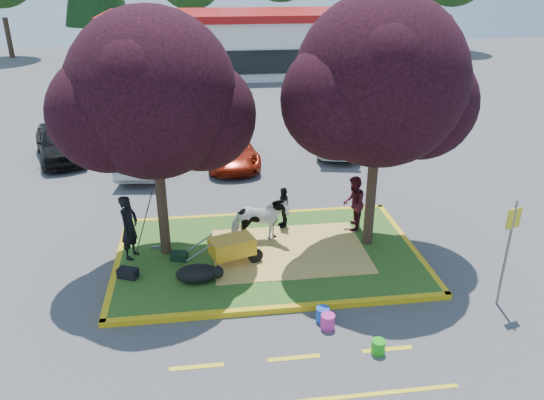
{
  "coord_description": "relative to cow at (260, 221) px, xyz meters",
  "views": [
    {
      "loc": [
        -1.62,
        -12.75,
        7.42
      ],
      "look_at": [
        0.18,
        0.5,
        1.5
      ],
      "focal_mm": 35.0,
      "sensor_mm": 36.0,
      "label": 1
    }
  ],
  "objects": [
    {
      "name": "handler",
      "position": [
        -3.54,
        -0.35,
        0.22
      ],
      "size": [
        0.65,
        0.77,
        1.79
      ],
      "primitive_type": "imported",
      "rotation": [
        0.0,
        0.0,
        1.17
      ],
      "color": "black",
      "rests_on": "median_island"
    },
    {
      "name": "gear_bag_green",
      "position": [
        -2.27,
        -0.71,
        -0.56
      ],
      "size": [
        0.49,
        0.37,
        0.23
      ],
      "primitive_type": "cube",
      "rotation": [
        0.0,
        0.0,
        -0.25
      ],
      "color": "black",
      "rests_on": "median_island"
    },
    {
      "name": "bucket_blue",
      "position": [
        1.03,
        -3.66,
        -0.66
      ],
      "size": [
        0.33,
        0.33,
        0.34
      ],
      "primitive_type": "cylinder",
      "rotation": [
        0.0,
        0.0,
        -0.06
      ],
      "color": "blue",
      "rests_on": "ground"
    },
    {
      "name": "curb_near",
      "position": [
        0.16,
        -3.2,
        -0.75
      ],
      "size": [
        8.3,
        0.16,
        0.15
      ],
      "primitive_type": "cube",
      "color": "gold",
      "rests_on": "ground"
    },
    {
      "name": "tree_purple_right",
      "position": [
        3.08,
        -0.44,
        3.74
      ],
      "size": [
        5.3,
        4.4,
        6.82
      ],
      "color": "black",
      "rests_on": "median_island"
    },
    {
      "name": "fire_lane_stripe_a",
      "position": [
        -1.84,
        -4.82,
        -0.82
      ],
      "size": [
        1.1,
        0.12,
        0.01
      ],
      "primitive_type": "cube",
      "color": "yellow",
      "rests_on": "ground"
    },
    {
      "name": "retail_building",
      "position": [
        2.16,
        27.36,
        1.43
      ],
      "size": [
        20.4,
        8.4,
        4.4
      ],
      "color": "silver",
      "rests_on": "ground"
    },
    {
      "name": "curb_left",
      "position": [
        -3.92,
        -0.62,
        -0.75
      ],
      "size": [
        0.16,
        5.3,
        0.15
      ],
      "primitive_type": "cube",
      "color": "gold",
      "rests_on": "ground"
    },
    {
      "name": "car_silver",
      "position": [
        -3.67,
        6.97,
        -0.07
      ],
      "size": [
        2.11,
        4.73,
        1.51
      ],
      "primitive_type": "imported",
      "rotation": [
        0.0,
        0.0,
        3.03
      ],
      "color": "#A0A3A8",
      "rests_on": "ground"
    },
    {
      "name": "visitor_a",
      "position": [
        2.86,
        0.48,
        0.16
      ],
      "size": [
        0.87,
        0.98,
        1.66
      ],
      "primitive_type": "imported",
      "rotation": [
        0.0,
        0.0,
        -1.93
      ],
      "color": "#44131C",
      "rests_on": "median_island"
    },
    {
      "name": "bucket_green",
      "position": [
        1.93,
        -4.9,
        -0.67
      ],
      "size": [
        0.37,
        0.37,
        0.31
      ],
      "primitive_type": "cylinder",
      "rotation": [
        0.0,
        0.0,
        -0.36
      ],
      "color": "#1DA619",
      "rests_on": "ground"
    },
    {
      "name": "cow",
      "position": [
        0.0,
        0.0,
        0.0
      ],
      "size": [
        1.64,
        0.81,
        1.35
      ],
      "primitive_type": "imported",
      "rotation": [
        0.0,
        0.0,
        1.63
      ],
      "color": "silver",
      "rests_on": "median_island"
    },
    {
      "name": "visitor_b",
      "position": [
        0.83,
        0.91,
        -0.04
      ],
      "size": [
        0.43,
        0.79,
        1.28
      ],
      "primitive_type": "imported",
      "rotation": [
        0.0,
        0.0,
        -1.41
      ],
      "color": "black",
      "rests_on": "median_island"
    },
    {
      "name": "fire_lane_stripe_b",
      "position": [
        0.16,
        -4.82,
        -0.82
      ],
      "size": [
        1.1,
        0.12,
        0.01
      ],
      "primitive_type": "cube",
      "color": "yellow",
      "rests_on": "ground"
    },
    {
      "name": "calf",
      "position": [
        -1.8,
        -1.86,
        -0.44
      ],
      "size": [
        1.21,
        0.96,
        0.46
      ],
      "primitive_type": "ellipsoid",
      "rotation": [
        0.0,
        0.0,
        0.39
      ],
      "color": "black",
      "rests_on": "median_island"
    },
    {
      "name": "curb_far",
      "position": [
        0.16,
        1.96,
        -0.75
      ],
      "size": [
        8.3,
        0.16,
        0.15
      ],
      "primitive_type": "cube",
      "color": "gold",
      "rests_on": "ground"
    },
    {
      "name": "car_black",
      "position": [
        -7.38,
        8.72,
        -0.08
      ],
      "size": [
        3.01,
        4.69,
        1.49
      ],
      "primitive_type": "imported",
      "rotation": [
        0.0,
        0.0,
        0.31
      ],
      "color": "black",
      "rests_on": "ground"
    },
    {
      "name": "car_grey",
      "position": [
        5.82,
        8.38,
        -0.17
      ],
      "size": [
        2.39,
        4.19,
        1.31
      ],
      "primitive_type": "imported",
      "rotation": [
        0.0,
        0.0,
        0.27
      ],
      "color": "slate",
      "rests_on": "ground"
    },
    {
      "name": "car_white",
      "position": [
        4.38,
        8.27,
        -0.15
      ],
      "size": [
        2.84,
        4.95,
        1.35
      ],
      "primitive_type": "imported",
      "rotation": [
        0.0,
        0.0,
        2.93
      ],
      "color": "silver",
      "rests_on": "ground"
    },
    {
      "name": "fire_lane_stripe_c",
      "position": [
        2.16,
        -4.82,
        -0.82
      ],
      "size": [
        1.1,
        0.12,
        0.01
      ],
      "primitive_type": "cube",
      "color": "yellow",
      "rests_on": "ground"
    },
    {
      "name": "tree_purple_left",
      "position": [
        -2.62,
        -0.24,
        3.53
      ],
      "size": [
        5.06,
        4.2,
        6.51
      ],
      "color": "black",
      "rests_on": "median_island"
    },
    {
      "name": "gear_bag_dark",
      "position": [
        -3.54,
        -1.43,
        -0.55
      ],
      "size": [
        0.57,
        0.45,
        0.25
      ],
      "primitive_type": "cube",
      "rotation": [
        0.0,
        0.0,
        -0.41
      ],
      "color": "black",
      "rests_on": "median_island"
    },
    {
      "name": "sign_post",
      "position": [
        5.32,
        -3.57,
        0.86
      ],
      "size": [
        0.37,
        0.12,
        2.71
      ],
      "rotation": [
        0.0,
        0.0,
        0.25
      ],
      "color": "slate",
      "rests_on": "ground"
    },
    {
      "name": "wheelbarrow",
      "position": [
        -0.84,
        -1.13,
        -0.15
      ],
      "size": [
        2.03,
        0.99,
        0.77
      ],
      "rotation": [
        0.0,
        0.0,
        0.31
      ],
      "color": "black",
      "rests_on": "median_island"
    },
    {
      "name": "median_island",
      "position": [
        0.16,
        -0.62,
        -0.75
      ],
      "size": [
        8.0,
        5.0,
        0.15
      ],
      "primitive_type": "cube",
      "color": "#264E18",
      "rests_on": "ground"
    },
    {
      "name": "ground",
      "position": [
        0.16,
        -0.62,
        -0.82
      ],
      "size": [
        90.0,
        90.0,
        0.0
      ],
      "primitive_type": "plane",
      "color": "#424244",
      "rests_on": "ground"
    },
    {
      "name": "straw_bedding",
      "position": [
        0.76,
        -0.62,
        -0.67
      ],
      "size": [
        4.2,
        3.0,
        0.01
      ],
      "primitive_type": "cube",
      "color": "#E3BD5D",
      "rests_on": "median_island"
    },
    {
      "name": "car_red",
      "position": [
        -0.39,
        7.15,
        -0.23
      ],
      "size": [
        2.32,
        4.45,
        1.2
      ],
      "primitive_type": "imported",
      "rotation": [
        0.0,
        0.0,
        0.08
      ],
      "color": "maroon",
      "rests_on": "ground"
    },
    {
      "name": "bucket_pink",
      "position": [
        1.08,
        -3.94,
        -0.65
      ],
      "size": [
        0.41,
        0.41,
        0.34
      ],
      "primitive_type": "cylinder",
      "rotation": [
        0.0,
        0.0,
        -0.33
      ],
      "color": "#CA2C8F",
      "rests_on": "ground"
    },
    {
      "name": "curb_right",
      "position": [
        4.24,
        -0.62,
        -0.75
      ],
      "size": [
        0.16,
        5.3,
        0.15
      ],
      "primitive_type": "cube",
      "color": "gold",
      "rests_on": "ground"
    }
  ]
}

